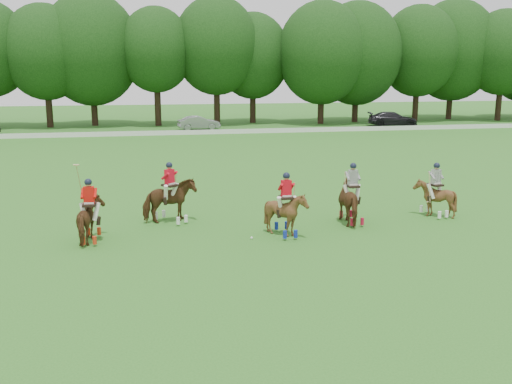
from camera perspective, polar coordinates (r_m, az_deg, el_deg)
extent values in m
plane|color=#28641C|center=(17.98, -4.37, -7.40)|extent=(180.00, 180.00, 0.00)
cylinder|color=black|center=(66.14, -20.00, 8.12)|extent=(0.70, 0.70, 4.64)
ellipsoid|color=black|center=(66.07, -20.35, 12.98)|extent=(8.80, 8.80, 10.13)
cylinder|color=black|center=(66.65, -15.88, 8.26)|extent=(0.70, 0.70, 4.31)
ellipsoid|color=black|center=(66.59, -16.19, 13.55)|extent=(10.67, 10.67, 12.27)
cylinder|color=black|center=(64.96, -9.81, 8.86)|extent=(0.70, 0.70, 5.24)
ellipsoid|color=black|center=(64.92, -9.99, 13.84)|extent=(8.06, 8.06, 9.26)
cylinder|color=black|center=(65.75, -3.93, 9.02)|extent=(0.70, 0.70, 5.19)
ellipsoid|color=black|center=(65.72, -4.01, 14.38)|extent=(9.50, 9.50, 10.92)
cylinder|color=black|center=(67.84, -0.32, 8.84)|extent=(0.70, 0.70, 4.48)
ellipsoid|color=black|center=(67.77, -0.33, 13.46)|extent=(8.60, 8.60, 9.89)
cylinder|color=black|center=(67.02, 6.50, 8.61)|extent=(0.70, 0.70, 4.21)
ellipsoid|color=black|center=(66.94, 6.62, 13.65)|extent=(10.11, 10.11, 11.63)
cylinder|color=black|center=(69.86, 9.88, 8.58)|extent=(0.70, 0.70, 4.07)
ellipsoid|color=black|center=(69.78, 10.06, 13.47)|extent=(10.46, 10.46, 12.03)
cylinder|color=black|center=(73.27, 15.68, 8.75)|extent=(0.70, 0.70, 4.79)
ellipsoid|color=black|center=(73.22, 15.95, 13.40)|extent=(9.47, 9.47, 10.89)
cylinder|color=black|center=(77.22, 18.78, 8.58)|extent=(0.70, 0.70, 4.44)
ellipsoid|color=black|center=(77.18, 19.10, 13.24)|extent=(10.84, 10.84, 12.47)
cylinder|color=black|center=(77.09, 23.12, 8.41)|extent=(0.70, 0.70, 4.86)
ellipsoid|color=black|center=(77.05, 23.48, 12.69)|extent=(8.94, 8.94, 10.28)
cube|color=white|center=(55.18, -9.34, 5.85)|extent=(120.00, 0.10, 0.44)
imported|color=gray|center=(59.87, -5.74, 6.89)|extent=(4.45, 1.94, 1.42)
imported|color=black|center=(65.63, 13.50, 7.13)|extent=(5.75, 3.48, 1.56)
imported|color=#452712|center=(21.02, -16.22, -2.74)|extent=(0.97, 1.92, 1.57)
cube|color=black|center=(20.89, -16.31, -1.21)|extent=(0.48, 0.59, 0.08)
cylinder|color=tan|center=(20.75, -17.28, 1.25)|extent=(0.08, 0.77, 1.08)
imported|color=#452712|center=(23.00, -8.57, -0.91)|extent=(2.30, 2.27, 1.76)
cube|color=black|center=(22.87, -8.62, 0.68)|extent=(0.70, 0.71, 0.08)
cylinder|color=tan|center=(23.09, -8.07, 0.60)|extent=(0.16, 0.18, 1.29)
imported|color=#452712|center=(20.97, 3.02, -2.18)|extent=(1.37, 1.54, 1.67)
cube|color=black|center=(20.83, 3.04, -0.54)|extent=(0.45, 0.57, 0.08)
cylinder|color=tan|center=(20.93, 3.82, -0.71)|extent=(0.03, 0.21, 1.29)
imported|color=#452712|center=(22.98, 9.57, -0.97)|extent=(0.97, 2.08, 1.75)
cube|color=black|center=(22.85, 9.63, 0.60)|extent=(0.45, 0.57, 0.08)
cylinder|color=tan|center=(22.76, 8.92, 0.38)|extent=(0.03, 0.21, 1.29)
imported|color=#452712|center=(24.87, 17.43, -0.59)|extent=(1.52, 1.64, 1.56)
cube|color=black|center=(24.76, 17.51, 0.70)|extent=(0.54, 0.64, 0.08)
cylinder|color=tan|center=(24.58, 16.97, 0.47)|extent=(0.07, 0.21, 1.29)
sphere|color=white|center=(20.70, -0.44, -4.61)|extent=(0.09, 0.09, 0.09)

